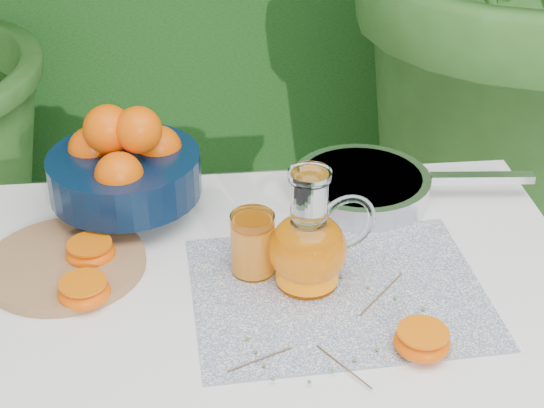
{
  "coord_description": "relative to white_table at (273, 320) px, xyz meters",
  "views": [
    {
      "loc": [
        -0.08,
        -1.14,
        1.55
      ],
      "look_at": [
        0.03,
        -0.06,
        0.88
      ],
      "focal_mm": 55.0,
      "sensor_mm": 36.0,
      "label": 1
    }
  ],
  "objects": [
    {
      "name": "white_table",
      "position": [
        0.0,
        0.0,
        0.0
      ],
      "size": [
        1.0,
        0.7,
        0.75
      ],
      "color": "white",
      "rests_on": "ground"
    },
    {
      "name": "orange_halves",
      "position": [
        -0.13,
        -0.05,
        0.1
      ],
      "size": [
        0.58,
        0.36,
        0.04
      ],
      "color": "#F04502",
      "rests_on": "white_table"
    },
    {
      "name": "fruit_bowl",
      "position": [
        -0.24,
        0.23,
        0.18
      ],
      "size": [
        0.28,
        0.28,
        0.21
      ],
      "color": "black",
      "rests_on": "white_table"
    },
    {
      "name": "saute_pan",
      "position": [
        0.19,
        0.24,
        0.11
      ],
      "size": [
        0.45,
        0.27,
        0.05
      ],
      "color": "silver",
      "rests_on": "white_table"
    },
    {
      "name": "thyme_sprigs",
      "position": [
        0.07,
        -0.15,
        0.09
      ],
      "size": [
        0.31,
        0.25,
        0.01
      ],
      "color": "brown",
      "rests_on": "white_table"
    },
    {
      "name": "juice_pitcher",
      "position": [
        0.05,
        -0.02,
        0.15
      ],
      "size": [
        0.18,
        0.15,
        0.2
      ],
      "color": "white",
      "rests_on": "white_table"
    },
    {
      "name": "placemat",
      "position": [
        0.1,
        -0.04,
        0.08
      ],
      "size": [
        0.47,
        0.37,
        0.0
      ],
      "primitive_type": "cube",
      "rotation": [
        0.0,
        0.0,
        0.05
      ],
      "color": "#0D1F4C",
      "rests_on": "white_table"
    },
    {
      "name": "juice_tumbler",
      "position": [
        -0.03,
        0.02,
        0.13
      ],
      "size": [
        0.07,
        0.07,
        0.1
      ],
      "color": "white",
      "rests_on": "white_table"
    },
    {
      "name": "cutting_board",
      "position": [
        -0.33,
        0.07,
        0.09
      ],
      "size": [
        0.27,
        0.27,
        0.02
      ],
      "primitive_type": "cylinder",
      "rotation": [
        0.0,
        0.0,
        0.04
      ],
      "color": "olive",
      "rests_on": "white_table"
    }
  ]
}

